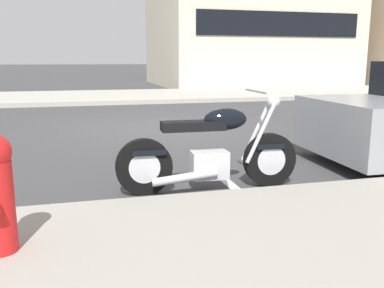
{
  "coord_description": "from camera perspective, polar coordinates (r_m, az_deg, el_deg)",
  "views": [
    {
      "loc": [
        -1.58,
        -8.62,
        1.41
      ],
      "look_at": [
        -0.45,
        -4.24,
        0.5
      ],
      "focal_mm": 39.0,
      "sensor_mm": 36.0,
      "label": 1
    }
  ],
  "objects": [
    {
      "name": "parking_stall_stripe",
      "position": [
        4.94,
        4.81,
        -5.14
      ],
      "size": [
        0.12,
        2.2,
        0.01
      ],
      "primitive_type": "cube",
      "color": "silver",
      "rests_on": "ground"
    },
    {
      "name": "parked_motorcycle",
      "position": [
        4.54,
        2.64,
        -1.19
      ],
      "size": [
        2.03,
        0.62,
        1.1
      ],
      "rotation": [
        0.0,
        0.0,
        -0.02
      ],
      "color": "black",
      "rests_on": "ground"
    },
    {
      "name": "ground_plane",
      "position": [
        8.88,
        -4.08,
        2.27
      ],
      "size": [
        260.0,
        260.0,
        0.0
      ],
      "primitive_type": "plane",
      "color": "#3D3D3F"
    }
  ]
}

